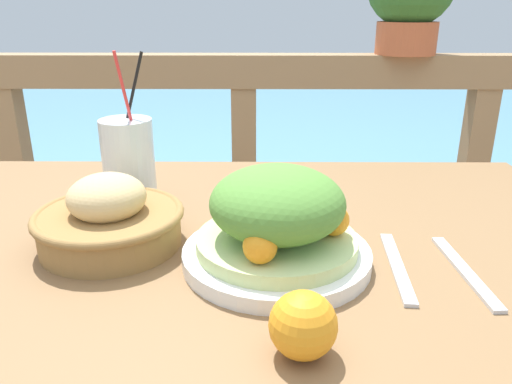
# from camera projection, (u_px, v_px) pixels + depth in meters

# --- Properties ---
(patio_table) EXTENTS (1.14, 0.71, 0.77)m
(patio_table) POSITION_uv_depth(u_px,v_px,m) (229.00, 301.00, 0.77)
(patio_table) COLOR olive
(patio_table) RESTS_ON ground_plane
(railing_fence) EXTENTS (2.80, 0.08, 0.95)m
(railing_fence) POSITION_uv_depth(u_px,v_px,m) (244.00, 154.00, 1.48)
(railing_fence) COLOR #937551
(railing_fence) RESTS_ON ground_plane
(sea_backdrop) EXTENTS (12.00, 4.00, 0.46)m
(sea_backdrop) POSITION_uv_depth(u_px,v_px,m) (254.00, 118.00, 3.97)
(sea_backdrop) COLOR #568EA8
(sea_backdrop) RESTS_ON ground_plane
(salad_plate) EXTENTS (0.24, 0.24, 0.13)m
(salad_plate) POSITION_uv_depth(u_px,v_px,m) (277.00, 224.00, 0.63)
(salad_plate) COLOR white
(salad_plate) RESTS_ON patio_table
(drink_glass) EXTENTS (0.09, 0.09, 0.25)m
(drink_glass) POSITION_uv_depth(u_px,v_px,m) (129.00, 161.00, 0.82)
(drink_glass) COLOR silver
(drink_glass) RESTS_ON patio_table
(bread_basket) EXTENTS (0.20, 0.20, 0.10)m
(bread_basket) POSITION_uv_depth(u_px,v_px,m) (109.00, 219.00, 0.68)
(bread_basket) COLOR olive
(bread_basket) RESTS_ON patio_table
(fork) EXTENTS (0.03, 0.18, 0.00)m
(fork) POSITION_uv_depth(u_px,v_px,m) (397.00, 266.00, 0.63)
(fork) COLOR silver
(fork) RESTS_ON patio_table
(knife) EXTENTS (0.02, 0.18, 0.00)m
(knife) POSITION_uv_depth(u_px,v_px,m) (465.00, 271.00, 0.62)
(knife) COLOR silver
(knife) RESTS_ON patio_table
(orange_near_basket) EXTENTS (0.07, 0.07, 0.07)m
(orange_near_basket) POSITION_uv_depth(u_px,v_px,m) (303.00, 325.00, 0.47)
(orange_near_basket) COLOR orange
(orange_near_basket) RESTS_ON patio_table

